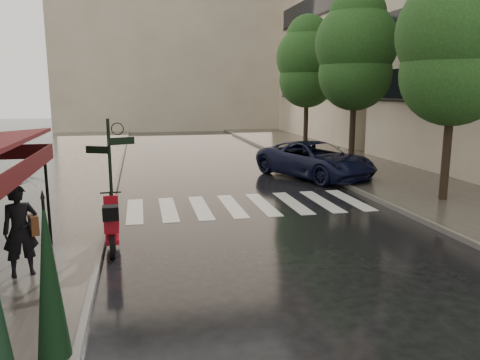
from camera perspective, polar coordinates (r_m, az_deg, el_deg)
name	(u,v)px	position (r m, az deg, el deg)	size (l,w,h in m)	color
ground	(169,284)	(9.56, -8.63, -12.47)	(120.00, 120.00, 0.00)	black
sidewalk_near	(44,179)	(21.49, -22.76, 0.07)	(6.00, 60.00, 0.12)	#38332D
sidewalk_far	(365,168)	(23.66, 14.97, 1.47)	(5.50, 60.00, 0.12)	#38332D
curb_near	(118,176)	(21.13, -14.62, 0.44)	(0.12, 60.00, 0.16)	#595651
curb_far	(311,169)	(22.53, 8.61, 1.30)	(0.12, 60.00, 0.16)	#595651
crosswalk	(248,205)	(15.63, 0.92, -3.07)	(7.85, 3.20, 0.01)	silver
signpost	(111,170)	(11.96, -15.50, 1.15)	(1.17, 0.29, 3.10)	black
haussmann_far	(361,18)	(39.07, 14.53, 18.60)	(8.00, 16.00, 18.50)	tan
backdrop_building	(173,24)	(47.32, -8.22, 18.32)	(22.00, 6.00, 20.00)	tan
tree_near	(456,41)	(17.12, 24.82, 15.10)	(3.80, 3.80, 7.99)	black
tree_mid	(356,50)	(23.11, 13.94, 15.08)	(3.80, 3.80, 8.34)	black
tree_far	(307,62)	(29.62, 8.21, 14.02)	(3.80, 3.80, 8.16)	black
pedestrian_with_umbrella	(17,193)	(10.09, -25.54, -1.40)	(1.43, 1.44, 2.55)	black
scooter	(112,226)	(11.63, -15.37, -5.39)	(0.51, 1.93, 1.27)	black
parked_car	(315,160)	(20.73, 9.11, 2.46)	(2.61, 5.67, 1.58)	black
parasol_front	(49,279)	(6.54, -22.24, -11.11)	(0.43, 0.43, 2.40)	black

